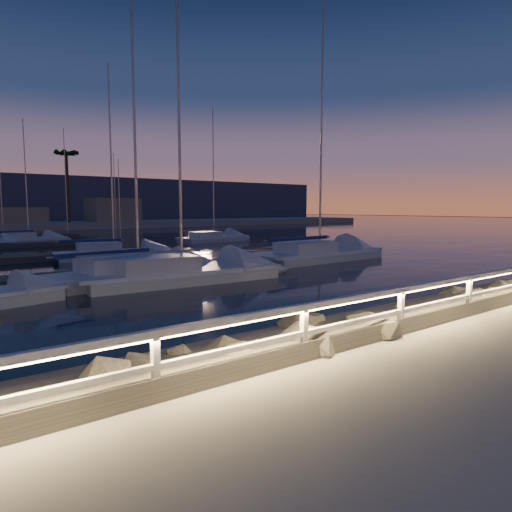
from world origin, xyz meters
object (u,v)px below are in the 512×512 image
object	(u,v)px
sailboat_c	(134,272)
sailboat_h	(317,253)
sailboat_l	(212,238)
sailboat_d	(176,273)
guard_rail	(259,328)
sailboat_k	(27,239)
sailboat_g	(111,253)

from	to	relation	value
sailboat_c	sailboat_h	bearing A→B (deg)	-5.79
sailboat_c	sailboat_l	bearing A→B (deg)	40.39
sailboat_d	sailboat_h	xyz separation A→B (m)	(11.35, 2.33, 0.01)
guard_rail	sailboat_h	distance (m)	22.21
guard_rail	sailboat_k	size ratio (longest dim) A/B	3.68
guard_rail	sailboat_k	world-z (taller)	sailboat_k
sailboat_c	sailboat_d	size ratio (longest dim) A/B	0.91
sailboat_c	sailboat_l	world-z (taller)	sailboat_c
guard_rail	sailboat_c	world-z (taller)	sailboat_c
sailboat_l	sailboat_d	bearing A→B (deg)	-132.44
sailboat_h	sailboat_l	bearing A→B (deg)	76.96
sailboat_g	sailboat_k	size ratio (longest dim) A/B	1.08
sailboat_d	sailboat_h	distance (m)	11.59
sailboat_h	sailboat_k	size ratio (longest dim) A/B	1.42
sailboat_d	sailboat_k	bearing A→B (deg)	94.72
sailboat_d	guard_rail	bearing A→B (deg)	-107.88
guard_rail	sailboat_c	bearing A→B (deg)	76.09
sailboat_c	sailboat_g	world-z (taller)	sailboat_c
sailboat_c	sailboat_h	size ratio (longest dim) A/B	0.88
sailboat_d	sailboat_g	world-z (taller)	sailboat_d
guard_rail	sailboat_l	distance (m)	38.81
sailboat_g	sailboat_h	distance (m)	13.86
guard_rail	sailboat_l	xyz separation A→B (m)	(19.69, 33.43, -0.97)
sailboat_g	sailboat_k	bearing A→B (deg)	105.98
sailboat_l	guard_rail	bearing A→B (deg)	-127.51
sailboat_g	sailboat_h	xyz separation A→B (m)	(10.29, -9.28, 0.06)
sailboat_h	sailboat_l	world-z (taller)	sailboat_h
guard_rail	sailboat_d	bearing A→B (deg)	68.71
sailboat_c	sailboat_d	distance (m)	2.07
sailboat_d	sailboat_k	distance (m)	30.03
guard_rail	sailboat_l	bearing A→B (deg)	59.50
guard_rail	sailboat_c	xyz separation A→B (m)	(3.52, 14.21, -0.92)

